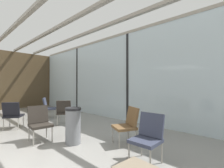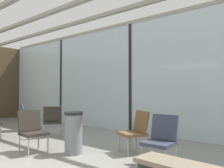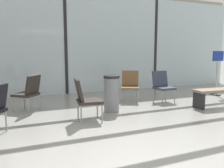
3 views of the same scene
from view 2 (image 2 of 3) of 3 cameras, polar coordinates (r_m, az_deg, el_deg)
glass_curtain_wall at (r=7.24m, az=4.77°, el=1.57°), size 14.00×0.08×3.43m
window_mullion_0 at (r=9.68m, az=-12.48°, el=0.75°), size 0.10×0.12×3.43m
window_mullion_1 at (r=7.24m, az=4.77°, el=1.57°), size 0.10×0.12×3.43m
parked_airplane at (r=11.86m, az=16.97°, el=0.78°), size 11.20×3.62×3.62m
lounge_chair_0 at (r=6.74m, az=-14.69°, el=-8.52°), size 0.71×0.70×0.87m
lounge_chair_2 at (r=5.20m, az=-19.40°, el=-10.48°), size 0.57×0.53×0.87m
lounge_chair_4 at (r=4.90m, az=6.04°, el=-11.12°), size 0.66×0.68×0.87m
lounge_chair_5 at (r=4.14m, az=12.22°, el=-12.84°), size 0.49×0.54×0.87m
lounge_chair_7 at (r=8.07m, az=-20.53°, el=-7.34°), size 0.69×0.70×0.87m
trash_bin at (r=4.87m, az=-9.60°, el=-11.89°), size 0.38×0.38×0.86m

